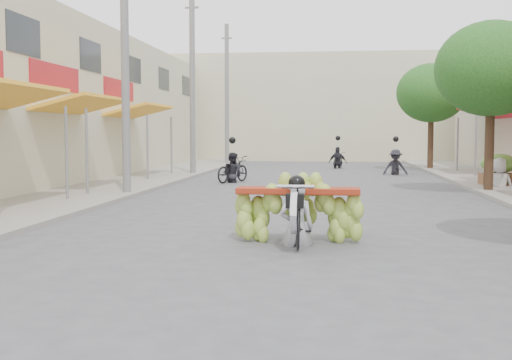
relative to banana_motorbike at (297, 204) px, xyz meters
name	(u,v)px	position (x,y,z in m)	size (l,w,h in m)	color
ground	(265,318)	(-0.08, -4.37, -0.67)	(120.00, 120.00, 0.00)	#535358
sidewalk_left	(110,185)	(-7.08, 10.63, -0.61)	(4.00, 60.00, 0.12)	gray
far_building	(324,109)	(-0.08, 33.63, 2.83)	(20.00, 6.00, 7.00)	beige
utility_pole_mid	(125,58)	(-5.48, 7.63, 3.36)	(0.60, 0.24, 8.00)	slate
utility_pole_far	(192,82)	(-5.48, 16.63, 3.36)	(0.60, 0.24, 8.00)	slate
utility_pole_back	(227,95)	(-5.48, 25.63, 3.36)	(0.60, 0.24, 8.00)	slate
street_tree_mid	(491,69)	(5.32, 9.63, 3.12)	(3.40, 3.40, 5.25)	#3A2719
street_tree_far	(431,93)	(5.32, 21.63, 3.12)	(3.40, 3.40, 5.25)	#3A2719
produce_crate_far	(499,167)	(6.12, 11.63, 0.05)	(1.20, 0.88, 1.16)	brown
banana_motorbike	(297,204)	(0.00, 0.00, 0.00)	(2.20, 1.92, 1.94)	black
pedestrian	(500,158)	(5.97, 10.94, 0.39)	(0.94, 0.57, 1.87)	silver
bg_motorbike_a	(232,163)	(-3.16, 12.96, 0.06)	(1.36, 1.87, 1.95)	black
bg_motorbike_b	(396,156)	(3.32, 18.13, 0.18)	(1.08, 1.70, 1.95)	black
bg_motorbike_c	(338,153)	(0.82, 22.99, 0.16)	(1.08, 1.57, 1.95)	black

